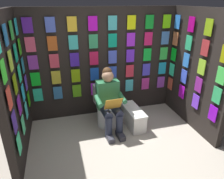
{
  "coord_description": "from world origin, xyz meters",
  "views": [
    {
      "loc": [
        0.89,
        2.25,
        2.27
      ],
      "look_at": [
        0.02,
        -0.93,
        0.85
      ],
      "focal_mm": 33.44,
      "sensor_mm": 36.0,
      "label": 1
    }
  ],
  "objects": [
    {
      "name": "toilet",
      "position": [
        0.06,
        -1.24,
        0.33
      ],
      "size": [
        0.41,
        0.56,
        0.77
      ],
      "rotation": [
        0.0,
        0.0,
        0.06
      ],
      "color": "white",
      "rests_on": "ground"
    },
    {
      "name": "comic_longbox_near",
      "position": [
        -0.42,
        -1.02,
        0.18
      ],
      "size": [
        0.31,
        0.73,
        0.36
      ],
      "rotation": [
        0.0,
        0.0,
        0.05
      ],
      "color": "white",
      "rests_on": "ground"
    },
    {
      "name": "display_wall_right",
      "position": [
        1.55,
        -0.85,
        1.09
      ],
      "size": [
        0.14,
        1.7,
        2.17
      ],
      "color": "black",
      "rests_on": "ground"
    },
    {
      "name": "person_reading",
      "position": [
        0.05,
        -1.01,
        0.6
      ],
      "size": [
        0.54,
        0.7,
        1.19
      ],
      "rotation": [
        0.0,
        0.0,
        0.06
      ],
      "color": "#286B42",
      "rests_on": "ground"
    },
    {
      "name": "ground_plane",
      "position": [
        0.0,
        0.0,
        0.0
      ],
      "size": [
        30.0,
        30.0,
        0.0
      ],
      "primitive_type": "plane",
      "color": "#B2A899"
    },
    {
      "name": "display_wall_left",
      "position": [
        -1.55,
        -0.85,
        1.09
      ],
      "size": [
        0.14,
        1.7,
        2.17
      ],
      "color": "black",
      "rests_on": "ground"
    },
    {
      "name": "display_wall_back",
      "position": [
        0.0,
        -1.75,
        1.09
      ],
      "size": [
        3.1,
        0.14,
        2.17
      ],
      "color": "black",
      "rests_on": "ground"
    }
  ]
}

